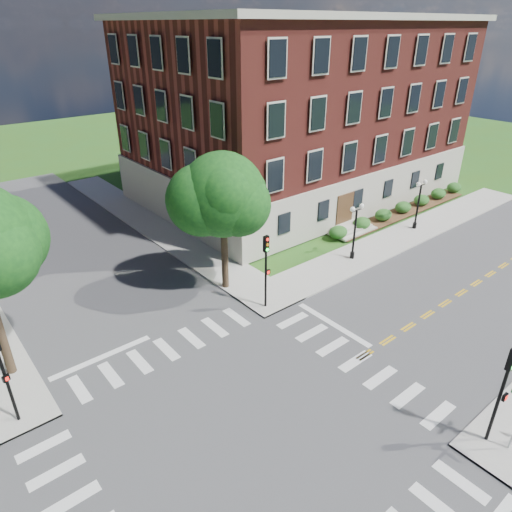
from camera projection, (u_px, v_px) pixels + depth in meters
ground at (249, 430)px, 19.94m from camera, size 160.00×160.00×0.00m
road_ew at (249, 430)px, 19.93m from camera, size 90.00×12.00×0.01m
road_ns at (249, 430)px, 19.93m from camera, size 12.00×90.00×0.01m
sidewalk_ne at (277, 230)px, 39.18m from camera, size 34.00×34.00×0.12m
crosswalk_east at (355, 361)px, 24.01m from camera, size 2.20×10.20×0.02m
stop_bar_east at (333, 324)px, 26.98m from camera, size 0.40×5.50×0.00m
main_building at (299, 110)px, 44.85m from camera, size 30.60×22.40×16.50m
shrub_row at (402, 214)px, 42.64m from camera, size 18.00×2.00×1.30m
tree_d at (223, 195)px, 27.75m from camera, size 5.27×5.27×9.11m
traffic_signal_se at (504, 384)px, 17.99m from camera, size 0.32×0.35×4.80m
traffic_signal_ne at (266, 263)px, 27.12m from camera, size 0.32×0.35×4.80m
traffic_signal_nw at (2, 366)px, 18.95m from camera, size 0.38×0.45×4.80m
twin_lamp_west at (355, 229)px, 33.26m from camera, size 1.36×0.36×4.23m
twin_lamp_east at (419, 202)px, 38.30m from camera, size 1.36×0.36×4.23m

